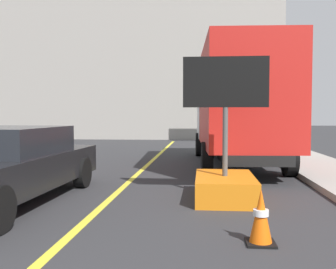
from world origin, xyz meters
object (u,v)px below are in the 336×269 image
object	(u,v)px
box_truck	(238,105)
highway_guide_sign	(247,81)
traffic_cone_mid_lane	(261,217)
pickup_car	(1,165)
arrow_board_trailer	(225,174)

from	to	relation	value
box_truck	highway_guide_sign	world-z (taller)	highway_guide_sign
box_truck	traffic_cone_mid_lane	size ratio (longest dim) A/B	11.23
pickup_car	traffic_cone_mid_lane	world-z (taller)	pickup_car
box_truck	highway_guide_sign	distance (m)	9.15
highway_guide_sign	traffic_cone_mid_lane	size ratio (longest dim) A/B	7.16
pickup_car	traffic_cone_mid_lane	bearing A→B (deg)	-23.06
box_truck	pickup_car	world-z (taller)	box_truck
arrow_board_trailer	highway_guide_sign	size ratio (longest dim) A/B	0.54
arrow_board_trailer	traffic_cone_mid_lane	world-z (taller)	arrow_board_trailer
pickup_car	traffic_cone_mid_lane	size ratio (longest dim) A/B	7.36
pickup_car	arrow_board_trailer	bearing A→B (deg)	9.30
arrow_board_trailer	pickup_car	distance (m)	4.14
arrow_board_trailer	traffic_cone_mid_lane	size ratio (longest dim) A/B	3.87
traffic_cone_mid_lane	box_truck	bearing A→B (deg)	87.11
traffic_cone_mid_lane	arrow_board_trailer	bearing A→B (deg)	96.73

